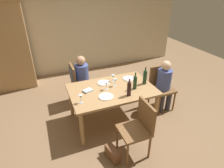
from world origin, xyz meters
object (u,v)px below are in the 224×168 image
wine_glass_near_left (81,97)px  dining_table (112,93)px  wine_bottle_dark_red (145,76)px  dinner_plate_guest_left (104,83)px  dinner_plate_host (129,78)px  chair_far_left (77,79)px  person_man_bearded (165,82)px  wine_bottle_short_olive (129,88)px  armoire_cabinet (4,46)px  handbag (113,154)px  dinner_plate_guest_right (106,97)px  wine_glass_near_right (115,81)px  wine_bottle_tall_green (135,82)px  wine_glass_centre (113,77)px  person_woman_host (83,76)px  chair_right_end (161,84)px  wine_glass_far (106,84)px  chair_near (139,126)px

wine_glass_near_left → dining_table: bearing=19.8°
wine_bottle_dark_red → dinner_plate_guest_left: bearing=156.7°
dinner_plate_host → wine_glass_near_left: bearing=-156.7°
chair_far_left → dinner_plate_host: size_ratio=3.79×
person_man_bearded → wine_bottle_short_olive: 1.04m
armoire_cabinet → chair_far_left: (1.40, -1.37, -0.50)m
wine_bottle_short_olive → handbag: wine_bottle_short_olive is taller
chair_far_left → wine_bottle_short_olive: size_ratio=2.90×
chair_far_left → wine_glass_near_left: chair_far_left is taller
chair_far_left → wine_bottle_short_olive: wine_bottle_short_olive is taller
chair_far_left → handbag: size_ratio=3.29×
person_man_bearded → chair_far_left: bearing=-29.3°
dinner_plate_guest_right → dining_table: bearing=47.3°
wine_bottle_dark_red → wine_bottle_short_olive: bearing=-150.0°
chair_far_left → wine_glass_near_right: 1.01m
wine_bottle_tall_green → wine_glass_centre: size_ratio=2.19×
wine_glass_centre → dinner_plate_guest_left: (-0.20, 0.01, -0.10)m
person_woman_host → wine_glass_near_left: person_woman_host is taller
chair_far_left → handbag: chair_far_left is taller
chair_right_end → person_man_bearded: bearing=90.0°
dinner_plate_guest_left → dinner_plate_guest_right: (-0.13, -0.48, 0.00)m
wine_bottle_short_olive → dinner_plate_guest_right: (-0.39, 0.10, -0.14)m
wine_glass_near_left → dinner_plate_host: 1.21m
wine_glass_far → dinner_plate_guest_left: (0.03, 0.25, -0.10)m
wine_glass_centre → dining_table: bearing=-116.8°
armoire_cabinet → wine_bottle_dark_red: size_ratio=6.35×
chair_right_end → handbag: chair_right_end is taller
wine_glass_near_left → wine_glass_far: 0.59m
chair_far_left → wine_bottle_tall_green: 1.38m
wine_bottle_dark_red → wine_bottle_tall_green: bearing=-159.0°
dining_table → wine_bottle_short_olive: (0.19, -0.32, 0.23)m
chair_far_left → dinner_plate_guest_left: bearing=33.0°
dinner_plate_host → wine_bottle_tall_green: bearing=-100.8°
armoire_cabinet → wine_glass_near_right: armoire_cabinet is taller
wine_glass_centre → person_woman_host: bearing=125.5°
wine_glass_centre → dinner_plate_guest_left: size_ratio=0.60×
dinner_plate_guest_left → armoire_cabinet: bearing=132.2°
person_woman_host → wine_glass_near_left: bearing=-15.6°
armoire_cabinet → dinner_plate_host: size_ratio=8.97×
dinner_plate_guest_left → chair_near: bearing=-82.3°
dining_table → dinner_plate_guest_right: size_ratio=6.09×
dinner_plate_guest_left → dinner_plate_guest_right: bearing=-105.5°
dinner_plate_guest_left → handbag: size_ratio=0.89×
dinner_plate_guest_right → wine_glass_near_left: bearing=-178.6°
wine_bottle_short_olive → person_man_bearded: bearing=16.9°
person_man_bearded → wine_bottle_short_olive: person_man_bearded is taller
wine_bottle_short_olive → wine_glass_centre: bearing=95.7°
dining_table → dinner_plate_host: dinner_plate_host is taller
armoire_cabinet → person_woman_host: armoire_cabinet is taller
wine_glass_far → chair_far_left: bearing=113.1°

